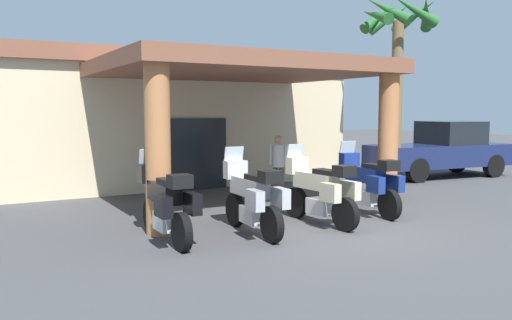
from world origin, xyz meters
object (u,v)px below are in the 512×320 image
object	(u,v)px
motorcycle_blue	(369,183)
pedestrian	(279,162)
pickup_truck_navy	(442,150)
palm_tree_near_portico	(398,41)
motorcycle_silver	(253,198)
motel_building	(166,117)
motorcycle_black	(166,203)
motorcycle_cream	(320,191)

from	to	relation	value
motorcycle_blue	pedestrian	size ratio (longest dim) A/B	1.32
pickup_truck_navy	palm_tree_near_portico	world-z (taller)	palm_tree_near_portico
pickup_truck_navy	palm_tree_near_portico	size ratio (longest dim) A/B	0.89
pickup_truck_navy	palm_tree_near_portico	xyz separation A→B (m)	(-2.58, -0.23, 3.57)
motorcycle_silver	motorcycle_blue	distance (m)	3.24
motel_building	motorcycle_black	size ratio (longest dim) A/B	5.27
motel_building	motorcycle_blue	distance (m)	8.34
motorcycle_blue	pickup_truck_navy	xyz separation A→B (m)	(6.89, 3.53, 0.24)
motel_building	pedestrian	world-z (taller)	motel_building
motorcycle_cream	motorcycle_black	bearing A→B (deg)	82.92
motorcycle_black	motorcycle_silver	distance (m)	1.65
motorcycle_cream	motorcycle_blue	bearing A→B (deg)	-81.53
motorcycle_cream	palm_tree_near_portico	size ratio (longest dim) A/B	0.37
motel_building	pickup_truck_navy	xyz separation A→B (m)	(8.45, -4.54, -1.16)
palm_tree_near_portico	pedestrian	bearing A→B (deg)	-175.34
motorcycle_black	motorcycle_cream	distance (m)	3.25
motel_building	motorcycle_blue	bearing A→B (deg)	-76.87
motorcycle_blue	pickup_truck_navy	bearing A→B (deg)	-55.07
pickup_truck_navy	motel_building	bearing A→B (deg)	159.27
motel_building	motorcycle_silver	distance (m)	8.62
motel_building	motorcycle_cream	distance (m)	8.47
motorcycle_cream	pedestrian	bearing A→B (deg)	-21.19
pedestrian	motorcycle_cream	bearing A→B (deg)	-143.28
motel_building	motorcycle_black	xyz separation A→B (m)	(-3.29, -8.03, -1.40)
motorcycle_silver	pedestrian	distance (m)	4.22
motel_building	pedestrian	distance (m)	5.39
motel_building	palm_tree_near_portico	size ratio (longest dim) A/B	1.93
motorcycle_cream	pickup_truck_navy	xyz separation A→B (m)	(8.51, 3.81, 0.24)
motel_building	motorcycle_black	distance (m)	8.79
pickup_truck_navy	palm_tree_near_portico	distance (m)	4.41
motorcycle_silver	palm_tree_near_portico	xyz separation A→B (m)	(7.55, 3.58, 3.80)
motel_building	motorcycle_black	bearing A→B (deg)	-110.06
motorcycle_black	pedestrian	size ratio (longest dim) A/B	1.33
motorcycle_black	palm_tree_near_portico	xyz separation A→B (m)	(9.16, 3.26, 3.80)
motorcycle_black	motel_building	bearing A→B (deg)	-19.90
motorcycle_blue	palm_tree_near_portico	xyz separation A→B (m)	(4.32, 3.30, 3.80)
motorcycle_black	pickup_truck_navy	distance (m)	12.25
motorcycle_cream	pedestrian	world-z (taller)	pedestrian
motel_building	motorcycle_cream	bearing A→B (deg)	-88.19
motorcycle_cream	palm_tree_near_portico	bearing A→B (deg)	-60.30
motorcycle_black	pedestrian	xyz separation A→B (m)	(4.38, 2.87, 0.26)
motorcycle_black	motorcycle_blue	bearing A→B (deg)	-88.08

